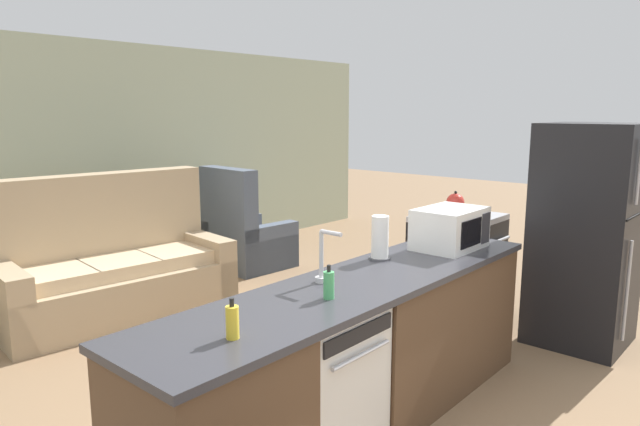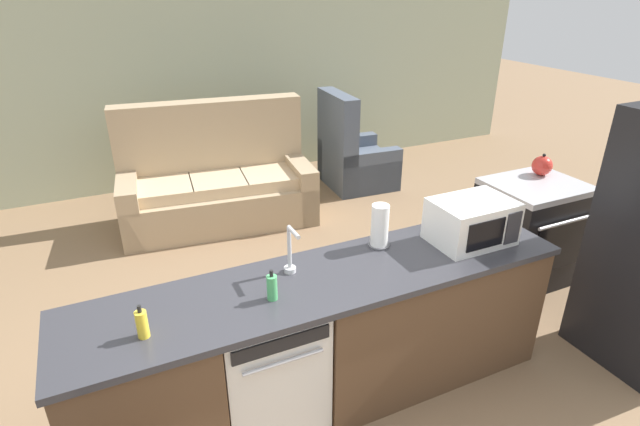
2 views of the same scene
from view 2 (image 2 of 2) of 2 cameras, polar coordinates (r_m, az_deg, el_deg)
The scene contains 13 objects.
ground_plane at distance 3.38m, azimuth -1.62°, elevation -20.86°, with size 24.00×24.00×0.00m, color #896B4C.
wall_back at distance 6.57m, azimuth -14.58°, elevation 14.50°, with size 10.00×0.06×2.60m.
kitchen_counter at distance 3.17m, azimuth 2.37°, elevation -14.25°, with size 2.94×0.66×0.90m.
dishwasher at distance 3.03m, azimuth -6.25°, elevation -16.68°, with size 0.58×0.61×0.84m.
stove_range at distance 4.68m, azimuth 22.69°, elevation -1.94°, with size 0.76×0.68×0.90m.
microwave at distance 3.30m, azimuth 16.94°, elevation -0.93°, with size 0.50×0.37×0.28m.
sink_faucet at distance 2.83m, azimuth -3.40°, elevation -4.60°, with size 0.07×0.18×0.30m.
paper_towel_roll at distance 3.12m, azimuth 6.84°, elevation -1.53°, with size 0.14×0.14×0.28m.
soap_bottle at distance 2.65m, azimuth -5.50°, elevation -8.45°, with size 0.06×0.06×0.18m.
dish_soap_bottle at distance 2.53m, azimuth -19.67°, elevation -11.85°, with size 0.06×0.06×0.18m.
kettle at distance 4.68m, azimuth 24.06°, elevation 4.96°, with size 0.21×0.17×0.19m.
couch at distance 5.57m, azimuth -11.74°, elevation 3.15°, with size 2.09×1.12×1.27m.
armchair at distance 6.41m, azimuth 3.61°, elevation 6.16°, with size 0.86×0.90×1.20m.
Camera 2 is at (-0.91, -2.16, 2.43)m, focal length 28.00 mm.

